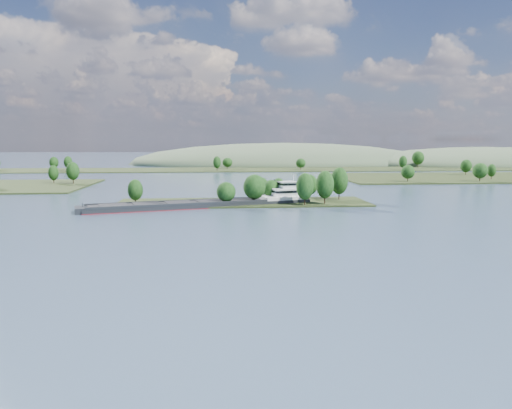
{
  "coord_description": "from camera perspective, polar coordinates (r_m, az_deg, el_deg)",
  "views": [
    {
      "loc": [
        -10.8,
        -18.55,
        25.5
      ],
      "look_at": [
        1.2,
        130.0,
        6.0
      ],
      "focal_mm": 35.0,
      "sensor_mm": 36.0,
      "label": 1
    }
  ],
  "objects": [
    {
      "name": "ground",
      "position": [
        141.29,
        -0.16,
        -2.94
      ],
      "size": [
        1800.0,
        1800.0,
        0.0
      ],
      "primitive_type": "plane",
      "color": "#3D5369",
      "rests_on": "ground"
    },
    {
      "name": "cargo_barge",
      "position": [
        191.41,
        -4.68,
        0.23
      ],
      "size": [
        87.99,
        34.09,
        11.97
      ],
      "color": "black",
      "rests_on": "ground"
    },
    {
      "name": "hill_west",
      "position": [
        523.98,
        3.16,
        4.65
      ],
      "size": [
        320.0,
        160.0,
        44.0
      ],
      "primitive_type": "ellipsoid",
      "color": "#43553A",
      "rests_on": "ground"
    },
    {
      "name": "back_shoreline",
      "position": [
        419.68,
        -1.88,
        4.06
      ],
      "size": [
        900.0,
        60.0,
        15.69
      ],
      "color": "black",
      "rests_on": "ground"
    },
    {
      "name": "tree_island",
      "position": [
        199.39,
        0.86,
        1.24
      ],
      "size": [
        100.0,
        30.16,
        14.65
      ],
      "color": "black",
      "rests_on": "ground"
    },
    {
      "name": "hill_east",
      "position": [
        559.17,
        24.42,
        4.18
      ],
      "size": [
        260.0,
        140.0,
        36.0
      ],
      "primitive_type": "ellipsoid",
      "color": "#43553A",
      "rests_on": "ground"
    }
  ]
}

